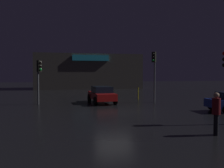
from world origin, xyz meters
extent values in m
plane|color=black|center=(0.00, 0.00, 0.00)|extent=(120.00, 120.00, 0.00)
cube|color=#4C4742|center=(1.63, 26.96, 2.89)|extent=(17.57, 7.50, 5.78)
cube|color=#33CCF2|center=(1.63, 23.06, 5.03)|extent=(5.80, 0.24, 0.90)
cylinder|color=#595B60|center=(-5.22, 5.22, 1.82)|extent=(0.14, 0.14, 3.64)
cube|color=black|center=(-5.11, 5.11, 3.17)|extent=(0.41, 0.41, 0.94)
sphere|color=black|center=(-4.99, 4.99, 3.45)|extent=(0.20, 0.20, 0.20)
sphere|color=black|center=(-4.99, 4.99, 3.17)|extent=(0.20, 0.20, 0.20)
sphere|color=#19D13F|center=(-4.99, 4.99, 2.89)|extent=(0.20, 0.20, 0.20)
cylinder|color=#595B60|center=(4.70, 4.46, 2.23)|extent=(0.14, 0.14, 4.45)
cube|color=black|center=(4.59, 4.36, 4.00)|extent=(0.41, 0.41, 0.91)
sphere|color=black|center=(4.47, 4.25, 4.27)|extent=(0.20, 0.20, 0.20)
sphere|color=black|center=(4.47, 4.25, 4.00)|extent=(0.20, 0.20, 0.20)
sphere|color=#19D13F|center=(4.47, 4.25, 3.73)|extent=(0.20, 0.20, 0.20)
sphere|color=red|center=(4.54, -4.99, 3.58)|extent=(0.20, 0.20, 0.20)
sphere|color=black|center=(4.54, -4.99, 3.28)|extent=(0.20, 0.20, 0.20)
sphere|color=black|center=(4.54, -4.99, 2.99)|extent=(0.20, 0.20, 0.20)
cylinder|color=black|center=(6.87, -0.73, 0.30)|extent=(0.61, 0.25, 0.60)
cube|color=#A51414|center=(0.06, 5.02, 0.64)|extent=(1.86, 4.23, 0.57)
cube|color=black|center=(0.06, 4.93, 1.19)|extent=(1.60, 2.16, 0.53)
cylinder|color=black|center=(0.96, 3.69, 0.35)|extent=(0.25, 0.71, 0.70)
cylinder|color=black|center=(-0.70, 3.61, 0.35)|extent=(0.25, 0.71, 0.70)
cylinder|color=black|center=(0.82, 6.43, 0.35)|extent=(0.25, 0.71, 0.70)
cylinder|color=black|center=(-0.84, 6.35, 0.35)|extent=(0.25, 0.71, 0.70)
cylinder|color=black|center=(2.70, -6.94, 0.43)|extent=(0.14, 0.14, 0.86)
cylinder|color=black|center=(2.65, -7.09, 0.43)|extent=(0.14, 0.14, 0.86)
cylinder|color=maroon|center=(2.67, -7.01, 1.21)|extent=(0.43, 0.43, 0.68)
sphere|color=tan|center=(2.67, -7.01, 1.66)|extent=(0.23, 0.23, 0.23)
cylinder|color=gold|center=(4.20, 7.39, 0.59)|extent=(0.09, 0.09, 1.18)
camera|label=1|loc=(-3.81, -16.02, 2.56)|focal=39.82mm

